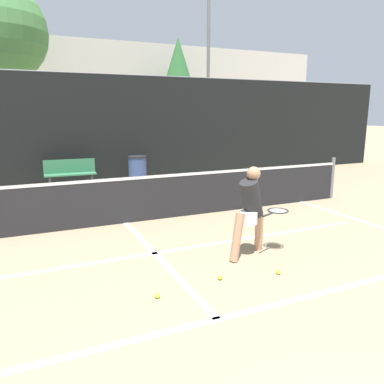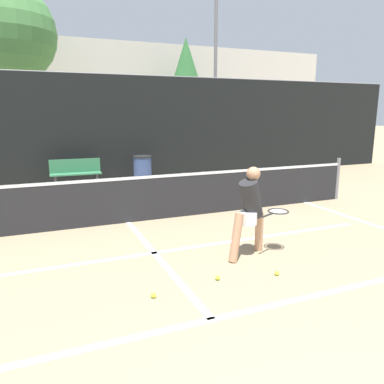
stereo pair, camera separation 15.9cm
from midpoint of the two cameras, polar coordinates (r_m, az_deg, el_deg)
court_baseline_near at (r=4.34m, az=2.75°, el=-18.78°), size 11.00×0.10×0.01m
court_service_line at (r=6.14m, az=-6.46°, el=-9.24°), size 8.25×0.10×0.01m
court_center_mark at (r=6.00m, az=-6.01°, el=-9.74°), size 0.10×3.98×0.01m
court_sideline_right at (r=8.47m, az=24.45°, el=-4.24°), size 0.10×4.98×0.01m
net at (r=7.69m, az=-10.76°, el=-1.01°), size 11.09×0.09×1.07m
fence_back at (r=12.18m, az=-16.34°, el=9.10°), size 24.00×0.06×3.39m
player_practicing at (r=5.90m, az=8.24°, el=-2.38°), size 1.21×0.46×1.41m
tennis_ball_scattered_3 at (r=5.21m, az=3.41°, el=-12.88°), size 0.07×0.07×0.07m
tennis_ball_scattered_5 at (r=5.47m, az=12.21°, el=-11.85°), size 0.07×0.07×0.07m
tennis_ball_scattered_11 at (r=4.76m, az=-6.30°, el=-15.45°), size 0.07×0.07×0.07m
courtside_bench at (r=11.57m, az=-18.43°, el=2.72°), size 1.47×0.44×0.86m
trash_bin at (r=11.83m, az=-8.67°, el=3.32°), size 0.58×0.58×0.88m
parked_car at (r=14.40m, az=-21.68°, el=4.80°), size 1.86×4.45×1.43m
floodlight_mast at (r=19.26m, az=2.29°, el=23.85°), size 1.10×0.24×9.87m
tree_mid at (r=23.28m, az=-2.32°, el=17.90°), size 2.43×2.43×6.49m
building_far at (r=24.43m, az=-20.78°, el=13.60°), size 36.00×2.40×6.35m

